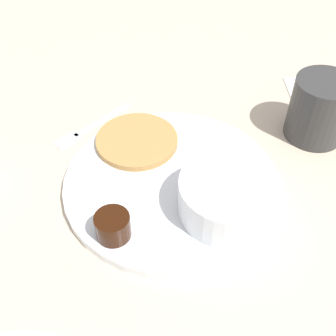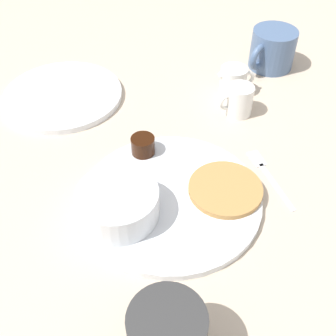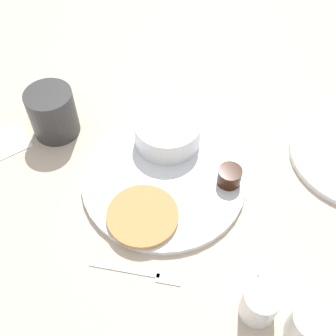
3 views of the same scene
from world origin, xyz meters
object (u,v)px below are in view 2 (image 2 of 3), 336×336
at_px(plate, 171,198).
at_px(fork, 266,172).
at_px(bowl, 118,202).
at_px(second_mug, 272,49).
at_px(creamer_pitcher_near, 239,100).
at_px(creamer_pitcher_far, 233,81).

xyz_separation_m(plate, fork, (0.09, 0.15, -0.00)).
distance_m(bowl, second_mug, 0.52).
bearing_deg(bowl, second_mug, 94.13).
distance_m(plate, fork, 0.17).
distance_m(creamer_pitcher_near, second_mug, 0.19).
xyz_separation_m(plate, creamer_pitcher_far, (-0.08, 0.31, 0.02)).
relative_size(creamer_pitcher_far, second_mug, 0.51).
relative_size(plate, second_mug, 2.21).
xyz_separation_m(plate, creamer_pitcher_near, (-0.04, 0.26, 0.02)).
xyz_separation_m(fork, second_mug, (-0.16, 0.30, 0.04)).
xyz_separation_m(plate, bowl, (-0.04, -0.08, 0.03)).
distance_m(fork, second_mug, 0.34).
bearing_deg(plate, second_mug, 99.53).
height_order(creamer_pitcher_near, fork, creamer_pitcher_near).
relative_size(creamer_pitcher_near, creamer_pitcher_far, 1.06).
relative_size(creamer_pitcher_far, fork, 0.51).
distance_m(bowl, fork, 0.26).
height_order(creamer_pitcher_far, fork, creamer_pitcher_far).
relative_size(plate, creamer_pitcher_far, 4.35).
height_order(plate, creamer_pitcher_far, creamer_pitcher_far).
distance_m(creamer_pitcher_near, fork, 0.17).
bearing_deg(creamer_pitcher_near, fork, -41.06).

